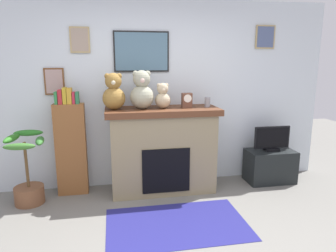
{
  "coord_description": "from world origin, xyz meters",
  "views": [
    {
      "loc": [
        -0.53,
        -2.31,
        1.77
      ],
      "look_at": [
        0.2,
        1.65,
        0.9
      ],
      "focal_mm": 32.55,
      "sensor_mm": 36.0,
      "label": 1
    }
  ],
  "objects_px": {
    "tv_stand": "(270,166)",
    "teddy_bear_cream": "(163,97)",
    "television": "(272,139)",
    "teddy_bear_tan": "(142,92)",
    "fireplace": "(162,149)",
    "candle_jar": "(207,102)",
    "potted_plant": "(28,179)",
    "mantel_clock": "(187,100)",
    "teddy_bear_brown": "(114,93)",
    "bookshelf": "(71,146)"
  },
  "relations": [
    {
      "from": "tv_stand",
      "to": "teddy_bear_cream",
      "type": "distance_m",
      "value": 1.93
    },
    {
      "from": "television",
      "to": "teddy_bear_tan",
      "type": "relative_size",
      "value": 1.08
    },
    {
      "from": "fireplace",
      "to": "candle_jar",
      "type": "height_order",
      "value": "candle_jar"
    },
    {
      "from": "television",
      "to": "potted_plant",
      "type": "bearing_deg",
      "value": -178.11
    },
    {
      "from": "mantel_clock",
      "to": "teddy_bear_cream",
      "type": "bearing_deg",
      "value": 179.84
    },
    {
      "from": "potted_plant",
      "to": "tv_stand",
      "type": "distance_m",
      "value": 3.34
    },
    {
      "from": "teddy_bear_brown",
      "to": "teddy_bear_tan",
      "type": "xyz_separation_m",
      "value": [
        0.36,
        -0.0,
        0.01
      ]
    },
    {
      "from": "teddy_bear_tan",
      "to": "teddy_bear_cream",
      "type": "distance_m",
      "value": 0.28
    },
    {
      "from": "television",
      "to": "teddy_bear_brown",
      "type": "xyz_separation_m",
      "value": [
        -2.25,
        -0.01,
        0.71
      ]
    },
    {
      "from": "fireplace",
      "to": "mantel_clock",
      "type": "height_order",
      "value": "mantel_clock"
    },
    {
      "from": "teddy_bear_cream",
      "to": "fireplace",
      "type": "bearing_deg",
      "value": 100.97
    },
    {
      "from": "fireplace",
      "to": "mantel_clock",
      "type": "bearing_deg",
      "value": -3.3
    },
    {
      "from": "potted_plant",
      "to": "television",
      "type": "relative_size",
      "value": 1.69
    },
    {
      "from": "bookshelf",
      "to": "potted_plant",
      "type": "height_order",
      "value": "bookshelf"
    },
    {
      "from": "potted_plant",
      "to": "tv_stand",
      "type": "xyz_separation_m",
      "value": [
        3.34,
        0.11,
        -0.08
      ]
    },
    {
      "from": "television",
      "to": "teddy_bear_tan",
      "type": "xyz_separation_m",
      "value": [
        -1.89,
        -0.01,
        0.73
      ]
    },
    {
      "from": "television",
      "to": "teddy_bear_cream",
      "type": "xyz_separation_m",
      "value": [
        -1.61,
        -0.01,
        0.65
      ]
    },
    {
      "from": "bookshelf",
      "to": "mantel_clock",
      "type": "height_order",
      "value": "bookshelf"
    },
    {
      "from": "fireplace",
      "to": "teddy_bear_brown",
      "type": "distance_m",
      "value": 1.0
    },
    {
      "from": "tv_stand",
      "to": "candle_jar",
      "type": "bearing_deg",
      "value": -179.54
    },
    {
      "from": "teddy_bear_brown",
      "to": "candle_jar",
      "type": "bearing_deg",
      "value": 0.03
    },
    {
      "from": "bookshelf",
      "to": "teddy_bear_tan",
      "type": "xyz_separation_m",
      "value": [
        0.94,
        -0.11,
        0.71
      ]
    },
    {
      "from": "potted_plant",
      "to": "teddy_bear_cream",
      "type": "relative_size",
      "value": 2.72
    },
    {
      "from": "tv_stand",
      "to": "teddy_bear_brown",
      "type": "distance_m",
      "value": 2.51
    },
    {
      "from": "candle_jar",
      "to": "teddy_bear_brown",
      "type": "bearing_deg",
      "value": -179.97
    },
    {
      "from": "bookshelf",
      "to": "mantel_clock",
      "type": "bearing_deg",
      "value": -4.05
    },
    {
      "from": "television",
      "to": "tv_stand",
      "type": "bearing_deg",
      "value": 90.0
    },
    {
      "from": "teddy_bear_brown",
      "to": "bookshelf",
      "type": "bearing_deg",
      "value": 169.47
    },
    {
      "from": "tv_stand",
      "to": "teddy_bear_tan",
      "type": "height_order",
      "value": "teddy_bear_tan"
    },
    {
      "from": "mantel_clock",
      "to": "teddy_bear_cream",
      "type": "xyz_separation_m",
      "value": [
        -0.33,
        0.0,
        0.05
      ]
    },
    {
      "from": "bookshelf",
      "to": "teddy_bear_brown",
      "type": "bearing_deg",
      "value": -10.53
    },
    {
      "from": "fireplace",
      "to": "teddy_bear_tan",
      "type": "height_order",
      "value": "teddy_bear_tan"
    },
    {
      "from": "mantel_clock",
      "to": "television",
      "type": "bearing_deg",
      "value": 0.35
    },
    {
      "from": "bookshelf",
      "to": "mantel_clock",
      "type": "relative_size",
      "value": 7.35
    },
    {
      "from": "tv_stand",
      "to": "teddy_bear_brown",
      "type": "xyz_separation_m",
      "value": [
        -2.25,
        -0.01,
        1.12
      ]
    },
    {
      "from": "television",
      "to": "teddy_bear_cream",
      "type": "distance_m",
      "value": 1.74
    },
    {
      "from": "fireplace",
      "to": "teddy_bear_tan",
      "type": "distance_m",
      "value": 0.84
    },
    {
      "from": "potted_plant",
      "to": "tv_stand",
      "type": "bearing_deg",
      "value": 1.92
    },
    {
      "from": "television",
      "to": "teddy_bear_tan",
      "type": "bearing_deg",
      "value": -179.78
    },
    {
      "from": "teddy_bear_cream",
      "to": "tv_stand",
      "type": "bearing_deg",
      "value": 0.3
    },
    {
      "from": "bookshelf",
      "to": "teddy_bear_cream",
      "type": "bearing_deg",
      "value": -5.09
    },
    {
      "from": "fireplace",
      "to": "bookshelf",
      "type": "xyz_separation_m",
      "value": [
        -1.21,
        0.09,
        0.09
      ]
    },
    {
      "from": "bookshelf",
      "to": "potted_plant",
      "type": "xyz_separation_m",
      "value": [
        -0.51,
        -0.21,
        -0.35
      ]
    },
    {
      "from": "fireplace",
      "to": "bookshelf",
      "type": "bearing_deg",
      "value": 175.75
    },
    {
      "from": "candle_jar",
      "to": "teddy_bear_brown",
      "type": "relative_size",
      "value": 0.29
    },
    {
      "from": "tv_stand",
      "to": "mantel_clock",
      "type": "relative_size",
      "value": 3.54
    },
    {
      "from": "teddy_bear_tan",
      "to": "television",
      "type": "bearing_deg",
      "value": 0.22
    },
    {
      "from": "bookshelf",
      "to": "teddy_bear_cream",
      "type": "xyz_separation_m",
      "value": [
        1.22,
        -0.11,
        0.63
      ]
    },
    {
      "from": "mantel_clock",
      "to": "teddy_bear_brown",
      "type": "distance_m",
      "value": 0.97
    },
    {
      "from": "bookshelf",
      "to": "television",
      "type": "height_order",
      "value": "bookshelf"
    }
  ]
}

